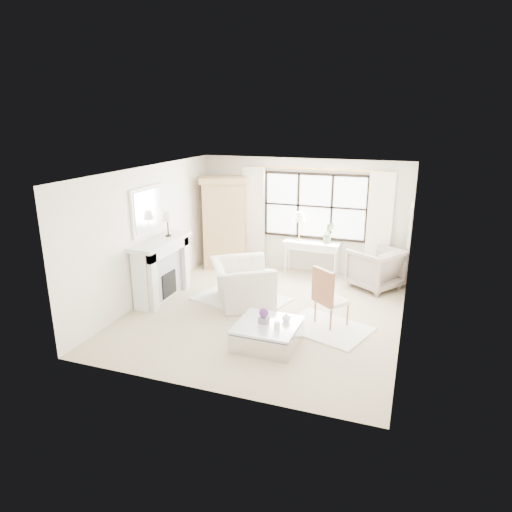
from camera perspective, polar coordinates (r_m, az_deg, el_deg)
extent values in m
plane|color=#BCAB8B|center=(8.87, 1.19, -7.06)|extent=(5.50, 5.50, 0.00)
plane|color=white|center=(8.14, 1.31, 10.53)|extent=(5.50, 5.50, 0.00)
plane|color=beige|center=(10.97, 5.81, 5.05)|extent=(5.00, 0.00, 5.00)
plane|color=beige|center=(6.00, -7.12, -5.43)|extent=(5.00, 0.00, 5.00)
plane|color=white|center=(9.47, -13.28, 2.71)|extent=(0.00, 5.50, 5.50)
plane|color=white|center=(8.01, 18.47, -0.35)|extent=(0.00, 5.50, 5.50)
cube|color=white|center=(10.84, 7.37, 6.19)|extent=(2.40, 0.02, 1.50)
cylinder|color=gold|center=(10.65, 7.48, 10.73)|extent=(3.30, 0.04, 0.04)
cube|color=beige|center=(11.24, -0.29, 4.83)|extent=(0.55, 0.10, 2.47)
cube|color=white|center=(10.63, 15.13, 3.50)|extent=(0.55, 0.10, 2.47)
cube|color=silver|center=(9.57, -11.91, -1.79)|extent=(0.34, 1.50, 1.18)
cube|color=silver|center=(9.51, -11.01, -2.25)|extent=(0.03, 1.22, 0.97)
cube|color=black|center=(9.57, -10.89, -3.45)|extent=(0.06, 0.52, 0.50)
cube|color=silver|center=(9.37, -11.93, 1.82)|extent=(0.58, 1.66, 0.08)
cube|color=silver|center=(9.34, -13.33, 5.60)|extent=(0.05, 1.15, 0.95)
cube|color=silver|center=(9.33, -13.17, 5.59)|extent=(0.02, 1.00, 0.80)
cube|color=silver|center=(9.61, 18.74, 3.69)|extent=(0.04, 0.62, 0.82)
cube|color=beige|center=(9.61, 18.62, 3.70)|extent=(0.01, 0.52, 0.72)
cylinder|color=black|center=(9.56, -10.89, 2.53)|extent=(0.12, 0.12, 0.03)
cylinder|color=black|center=(9.52, -10.95, 3.49)|extent=(0.03, 0.03, 0.30)
cone|color=beige|center=(9.46, -11.03, 4.90)|extent=(0.22, 0.22, 0.18)
cube|color=tan|center=(11.25, -4.01, 3.83)|extent=(1.15, 0.93, 2.10)
cube|color=tan|center=(11.05, -4.13, 9.49)|extent=(1.30, 1.07, 0.14)
cube|color=white|center=(10.82, 6.98, 1.18)|extent=(1.26, 0.47, 0.14)
cube|color=white|center=(10.80, 7.00, 1.63)|extent=(1.32, 0.51, 0.06)
cylinder|color=#BA9440|center=(10.85, 5.39, 2.02)|extent=(0.14, 0.14, 0.03)
cylinder|color=#BA9440|center=(10.79, 5.43, 3.27)|extent=(0.02, 0.02, 0.46)
cone|color=#EDE4C2|center=(10.72, 5.47, 4.93)|extent=(0.28, 0.28, 0.22)
imported|color=#516744|center=(10.65, 9.05, 2.90)|extent=(0.31, 0.26, 0.50)
cylinder|color=white|center=(9.73, 1.43, -4.70)|extent=(0.26, 0.26, 0.03)
cylinder|color=white|center=(9.65, 1.44, -3.41)|extent=(0.06, 0.06, 0.44)
cylinder|color=white|center=(9.56, 1.45, -2.06)|extent=(0.40, 0.40, 0.03)
cube|color=silver|center=(9.45, -1.89, -5.39)|extent=(2.07, 1.72, 0.03)
cube|color=white|center=(8.33, 8.78, -8.87)|extent=(1.72, 1.50, 0.03)
imported|color=beige|center=(9.14, -1.75, -3.41)|extent=(1.66, 1.72, 0.85)
imported|color=#A09287|center=(10.30, 14.65, -1.48)|extent=(1.35, 1.34, 0.89)
cube|color=white|center=(8.31, 9.47, -5.57)|extent=(0.66, 0.66, 0.07)
cube|color=#A36944|center=(8.05, 8.35, -3.83)|extent=(0.41, 0.33, 0.60)
cube|color=silver|center=(7.64, 1.44, -9.93)|extent=(1.01, 1.01, 0.32)
cube|color=silver|center=(7.55, 1.45, -8.58)|extent=(1.01, 1.01, 0.04)
cube|color=slate|center=(7.54, 0.97, -7.99)|extent=(0.16, 0.16, 0.11)
sphere|color=#562B6B|center=(7.49, 0.98, -7.06)|extent=(0.16, 0.16, 0.16)
cylinder|color=white|center=(7.35, 2.64, -8.66)|extent=(0.10, 0.10, 0.12)
imported|color=white|center=(7.61, 3.81, -7.62)|extent=(0.19, 0.19, 0.15)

